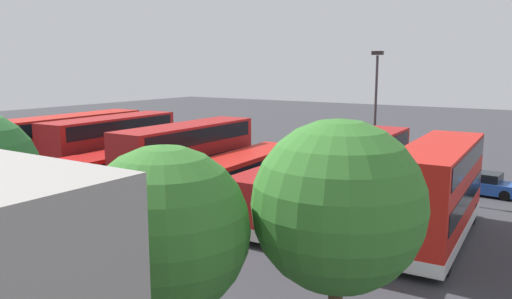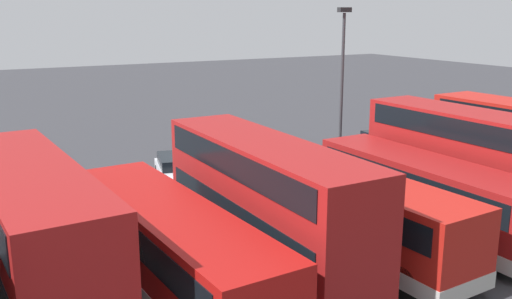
{
  "view_description": "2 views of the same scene",
  "coord_description": "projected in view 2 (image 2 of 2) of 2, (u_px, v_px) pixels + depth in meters",
  "views": [
    {
      "loc": [
        -17.81,
        33.01,
        7.99
      ],
      "look_at": [
        2.22,
        2.1,
        1.84
      ],
      "focal_mm": 35.03,
      "sensor_mm": 36.0,
      "label": 1
    },
    {
      "loc": [
        10.88,
        26.17,
        8.69
      ],
      "look_at": [
        -2.82,
        1.11,
        1.77
      ],
      "focal_mm": 39.83,
      "sensor_mm": 36.0,
      "label": 2
    }
  ],
  "objects": [
    {
      "name": "bus_single_deck_third",
      "position": [
        424.0,
        192.0,
        22.91
      ],
      "size": [
        2.88,
        10.52,
        2.95
      ],
      "color": "#A51919",
      "rests_on": "ground"
    },
    {
      "name": "car_hatchback_silver",
      "position": [
        176.0,
        170.0,
        29.5
      ],
      "size": [
        2.73,
        4.58,
        1.43
      ],
      "color": "silver",
      "rests_on": "ground"
    },
    {
      "name": "bus_double_decker_second",
      "position": [
        482.0,
        163.0,
        24.14
      ],
      "size": [
        3.03,
        11.61,
        4.55
      ],
      "color": "#A51919",
      "rests_on": "ground"
    },
    {
      "name": "car_small_green",
      "position": [
        386.0,
        142.0,
        35.76
      ],
      "size": [
        4.34,
        2.14,
        1.43
      ],
      "color": "#1E479E",
      "rests_on": "ground"
    },
    {
      "name": "bus_single_deck_sixth",
      "position": [
        172.0,
        248.0,
        17.51
      ],
      "size": [
        3.27,
        11.33,
        2.95
      ],
      "color": "#B71411",
      "rests_on": "ground"
    },
    {
      "name": "lamp_post_tall",
      "position": [
        342.0,
        82.0,
        29.29
      ],
      "size": [
        0.7,
        0.3,
        8.93
      ],
      "color": "#38383D",
      "rests_on": "ground"
    },
    {
      "name": "waste_bin_yellow",
      "position": [
        40.0,
        206.0,
        24.65
      ],
      "size": [
        0.6,
        0.6,
        0.95
      ],
      "primitive_type": "cylinder",
      "color": "yellow",
      "rests_on": "ground"
    },
    {
      "name": "ground_plane",
      "position": [
        198.0,
        184.0,
        29.43
      ],
      "size": [
        140.0,
        140.0,
        0.0
      ],
      "primitive_type": "plane",
      "color": "#38383D"
    },
    {
      "name": "bus_single_deck_fourth",
      "position": [
        345.0,
        206.0,
        21.31
      ],
      "size": [
        3.3,
        11.43,
        2.95
      ],
      "color": "red",
      "rests_on": "ground"
    },
    {
      "name": "bus_double_decker_fifth",
      "position": [
        265.0,
        202.0,
        19.2
      ],
      "size": [
        2.73,
        10.51,
        4.55
      ],
      "color": "#A51919",
      "rests_on": "ground"
    },
    {
      "name": "bus_double_decker_seventh",
      "position": [
        34.0,
        236.0,
        16.24
      ],
      "size": [
        3.18,
        10.61,
        4.55
      ],
      "color": "#A51919",
      "rests_on": "ground"
    }
  ]
}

